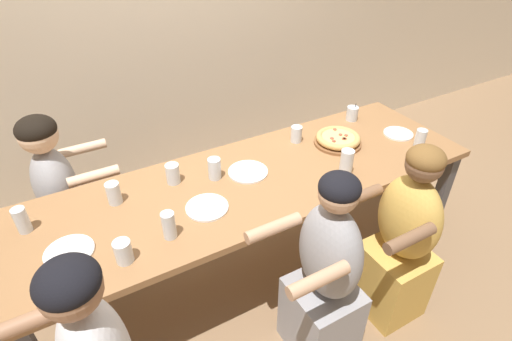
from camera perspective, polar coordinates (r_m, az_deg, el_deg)
ground_plane at (r=2.77m, az=-0.00°, el=-13.94°), size 18.00×18.00×0.00m
dining_table at (r=2.30m, az=-0.00°, el=-2.54°), size 2.63×0.82×0.76m
pizza_board_main at (r=2.60m, az=11.63°, el=4.39°), size 0.30×0.30×0.06m
empty_plate_a at (r=2.06m, az=-7.01°, el=-5.24°), size 0.22×0.22×0.02m
empty_plate_b at (r=2.00m, az=-25.13°, el=-10.49°), size 0.22×0.22×0.02m
empty_plate_c at (r=2.29m, az=-1.15°, el=-0.18°), size 0.23×0.23×0.02m
empty_plate_d at (r=2.83m, az=19.65°, el=4.98°), size 0.19×0.19×0.02m
cocktail_glass_blue at (r=2.91m, az=13.56°, el=7.84°), size 0.08×0.08×0.12m
drinking_glass_a at (r=2.18m, az=-19.62°, el=-3.24°), size 0.07×0.07×0.12m
drinking_glass_b at (r=2.18m, az=-30.41°, el=-6.28°), size 0.06×0.06×0.13m
drinking_glass_c at (r=2.24m, az=-5.94°, el=0.09°), size 0.07×0.07×0.12m
drinking_glass_d at (r=2.58m, az=5.80°, el=5.21°), size 0.07×0.07×0.10m
drinking_glass_e at (r=2.31m, az=12.78°, el=0.97°), size 0.07×0.07×0.15m
drinking_glass_f at (r=2.69m, az=22.41°, el=4.16°), size 0.07×0.07×0.13m
drinking_glass_g at (r=2.24m, az=-11.80°, el=-0.44°), size 0.08×0.08×0.11m
drinking_glass_h at (r=1.85m, az=-18.39°, el=-11.08°), size 0.08×0.08×0.11m
drinking_glass_i at (r=1.89m, az=-12.34°, el=-7.64°), size 0.06×0.06×0.14m
diner_near_center at (r=2.06m, az=9.85°, el=-15.25°), size 0.51×0.40×1.16m
diner_near_midright at (r=2.34m, az=19.98°, el=-9.94°), size 0.51×0.40×1.13m
diner_far_left at (r=2.72m, az=-25.83°, el=-4.34°), size 0.51×0.40×1.12m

